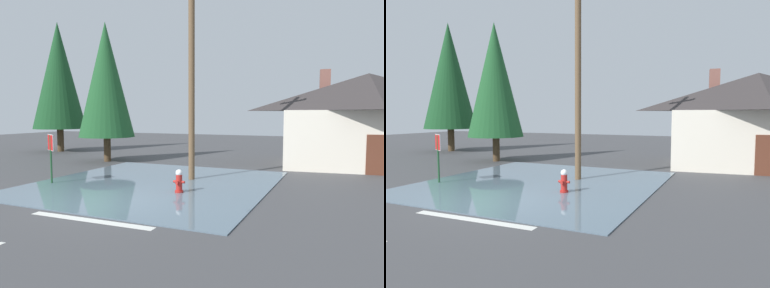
# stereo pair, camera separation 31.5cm
# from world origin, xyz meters

# --- Properties ---
(ground_plane) EXTENTS (80.00, 80.00, 0.10)m
(ground_plane) POSITION_xyz_m (0.00, 0.00, -0.05)
(ground_plane) COLOR #424244
(flood_puddle) EXTENTS (9.73, 10.16, 0.04)m
(flood_puddle) POSITION_xyz_m (-0.13, 3.48, 0.02)
(flood_puddle) COLOR slate
(flood_puddle) RESTS_ON ground
(lane_stop_bar) EXTENTS (4.07, 0.39, 0.01)m
(lane_stop_bar) POSITION_xyz_m (0.79, -1.89, 0.00)
(lane_stop_bar) COLOR silver
(lane_stop_bar) RESTS_ON ground
(stop_sign_near) EXTENTS (0.62, 0.34, 2.13)m
(stop_sign_near) POSITION_xyz_m (-4.17, 1.65, 1.51)
(stop_sign_near) COLOR #1E4C28
(stop_sign_near) RESTS_ON ground
(fire_hydrant) EXTENTS (0.46, 0.39, 0.91)m
(fire_hydrant) POSITION_xyz_m (1.64, 2.19, 0.45)
(fire_hydrant) COLOR #AD231E
(fire_hydrant) RESTS_ON ground
(utility_pole) EXTENTS (1.60, 0.28, 9.92)m
(utility_pole) POSITION_xyz_m (1.00, 4.87, 5.14)
(utility_pole) COLOR brown
(utility_pole) RESTS_ON ground
(house) EXTENTS (10.33, 7.53, 5.72)m
(house) POSITION_xyz_m (8.53, 12.62, 2.75)
(house) COLOR silver
(house) RESTS_ON ground
(pine_tree_tall_left) EXTENTS (3.50, 3.50, 8.74)m
(pine_tree_tall_left) POSITION_xyz_m (-6.49, 8.63, 5.14)
(pine_tree_tall_left) COLOR #4C3823
(pine_tree_tall_left) RESTS_ON ground
(pine_tree_mid_left) EXTENTS (4.13, 4.13, 10.32)m
(pine_tree_mid_left) POSITION_xyz_m (-13.80, 12.20, 6.07)
(pine_tree_mid_left) COLOR #4C3823
(pine_tree_mid_left) RESTS_ON ground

